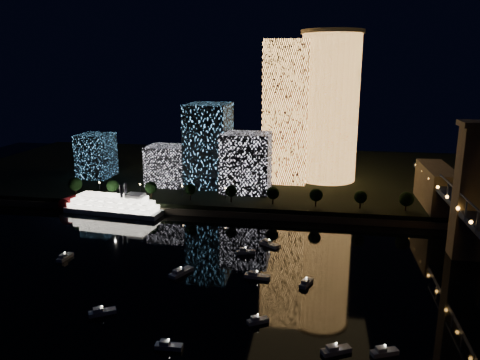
% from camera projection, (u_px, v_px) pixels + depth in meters
% --- Properties ---
extents(ground, '(520.00, 520.00, 0.00)m').
position_uv_depth(ground, '(276.00, 309.00, 135.73)').
color(ground, black).
rests_on(ground, ground).
extents(far_bank, '(420.00, 160.00, 5.00)m').
position_uv_depth(far_bank, '(301.00, 176.00, 288.26)').
color(far_bank, black).
rests_on(far_bank, ground).
extents(seawall, '(420.00, 6.00, 3.00)m').
position_uv_depth(seawall, '(293.00, 216.00, 213.85)').
color(seawall, '#6B5E4C').
rests_on(seawall, ground).
extents(tower_cylindrical, '(34.00, 34.00, 82.14)m').
position_uv_depth(tower_cylindrical, '(329.00, 107.00, 259.22)').
color(tower_cylindrical, '#FFAA51').
rests_on(tower_cylindrical, far_bank).
extents(tower_rectangular, '(24.19, 24.19, 76.95)m').
position_uv_depth(tower_rectangular, '(286.00, 112.00, 257.90)').
color(tower_rectangular, '#FFAA51').
rests_on(tower_rectangular, far_bank).
extents(midrise_blocks, '(112.59, 37.78, 43.98)m').
position_uv_depth(midrise_blocks, '(194.00, 154.00, 252.50)').
color(midrise_blocks, silver).
rests_on(midrise_blocks, far_bank).
extents(riverboat, '(51.97, 15.89, 15.41)m').
position_uv_depth(riverboat, '(109.00, 205.00, 222.53)').
color(riverboat, silver).
rests_on(riverboat, ground).
extents(motorboats, '(112.70, 76.95, 2.78)m').
position_uv_depth(motorboats, '(226.00, 286.00, 147.85)').
color(motorboats, silver).
rests_on(motorboats, ground).
extents(esplanade_trees, '(166.78, 6.93, 8.97)m').
position_uv_depth(esplanade_trees, '(228.00, 191.00, 222.62)').
color(esplanade_trees, black).
rests_on(esplanade_trees, far_bank).
extents(street_lamps, '(132.70, 0.70, 5.65)m').
position_uv_depth(street_lamps, '(225.00, 190.00, 229.10)').
color(street_lamps, black).
rests_on(street_lamps, far_bank).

